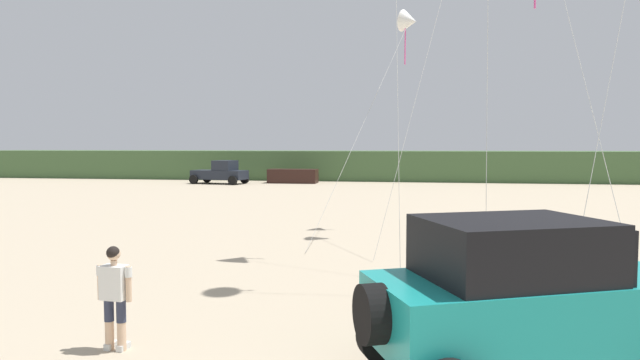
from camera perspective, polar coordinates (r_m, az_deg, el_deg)
dune_ridge at (r=52.74m, az=11.12°, el=1.48°), size 90.00×6.94×2.71m
jeep at (r=8.22m, az=20.70°, el=-11.07°), size 5.00×3.88×2.26m
person_watching at (r=9.48m, az=-20.41°, el=-10.75°), size 0.62×0.33×1.67m
distant_pickup at (r=47.45m, az=-10.19°, el=0.75°), size 4.87×3.14×1.98m
distant_sedan at (r=47.66m, az=-2.81°, el=0.41°), size 4.21×1.72×1.20m
kite_yellow_diamond at (r=22.35m, az=9.17°, el=15.82°), size 3.47×6.41×8.44m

